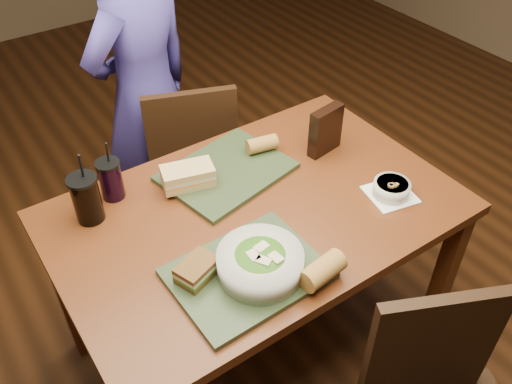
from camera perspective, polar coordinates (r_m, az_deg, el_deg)
ground at (r=2.34m, az=0.00°, el=-15.39°), size 6.00×6.00×0.00m
dining_table at (r=1.83m, az=0.00°, el=-3.81°), size 1.30×0.85×0.75m
chair_far at (r=2.42m, az=-7.44°, el=3.33°), size 0.48×0.50×0.87m
diner at (r=2.37m, az=-11.52°, el=10.03°), size 0.64×0.52×1.52m
tray_near at (r=1.56m, az=-0.93°, el=-8.57°), size 0.43×0.33×0.02m
tray_far at (r=1.90m, az=-3.11°, el=2.12°), size 0.48×0.40×0.02m
salad_bowl at (r=1.52m, az=0.44°, el=-7.35°), size 0.25×0.25×0.08m
soup_bowl at (r=1.85m, az=14.07°, el=0.36°), size 0.18×0.18×0.06m
sandwich_near at (r=1.53m, az=-6.24°, el=-8.17°), size 0.14×0.11×0.05m
sandwich_far at (r=1.83m, az=-7.18°, el=1.70°), size 0.19×0.14×0.07m
baguette_near at (r=1.52m, az=7.01°, el=-8.20°), size 0.14×0.08×0.07m
baguette_far at (r=1.97m, az=0.63°, el=5.06°), size 0.12×0.08×0.06m
cup_cola at (r=1.76m, az=-17.41°, el=-0.65°), size 0.09×0.09×0.25m
cup_berry at (r=1.83m, az=-15.05°, el=1.30°), size 0.08×0.08×0.22m
chip_bag at (r=1.98m, az=7.33°, el=6.45°), size 0.14×0.06×0.18m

